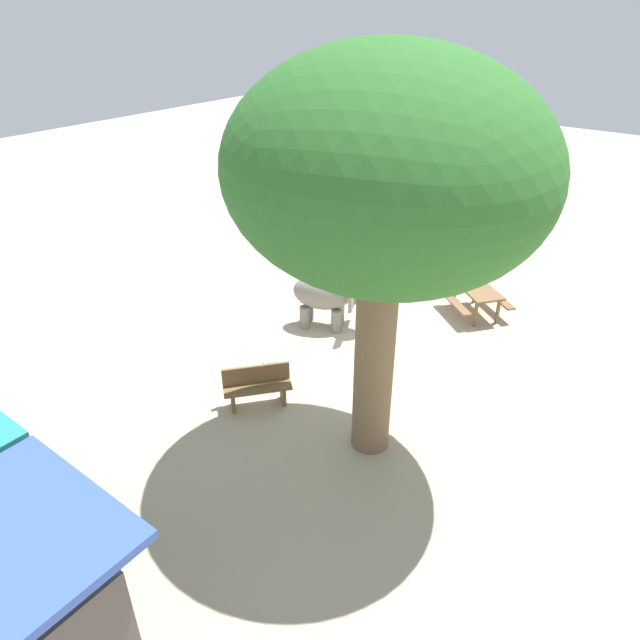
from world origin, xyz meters
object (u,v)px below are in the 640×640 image
Objects in this scene: person_handler at (372,264)px; picnic_table_near at (477,294)px; wooden_bench at (257,385)px; feed_bucket at (271,367)px; shade_tree_main at (385,176)px; market_stall_blue at (17,630)px; elephant at (330,295)px.

picnic_table_near is at bearing 106.32° from person_handler.
feed_bucket is (0.53, -1.01, -0.31)m from wooden_bench.
market_stall_blue is at bearing 81.85° from shade_tree_main.
market_stall_blue is at bearing 126.29° from picnic_table_near.
person_handler is at bearing -77.98° from market_stall_blue.
shade_tree_main is at bearing 139.21° from wooden_bench.
feed_bucket is (3.05, -0.61, -5.00)m from shade_tree_main.
person_handler is at bearing -57.66° from shade_tree_main.
market_stall_blue is (0.39, 12.17, 0.55)m from picnic_table_near.
picnic_table_near reaches higher than feed_bucket.
person_handler is 5.73m from wooden_bench.
picnic_table_near is (-2.02, -6.38, 0.12)m from wooden_bench.
picnic_table_near is at bearing -115.39° from feed_bucket.
picnic_table_near is at bearing -157.41° from wooden_bench.
elephant is at bearing -86.46° from feed_bucket.
wooden_bench reaches higher than picnic_table_near.
wooden_bench is 0.63× the size of picnic_table_near.
shade_tree_main is 5.89m from feed_bucket.
market_stall_blue is at bearing 55.93° from wooden_bench.
picnic_table_near is 5.82× the size of feed_bucket.
elephant is at bearing -128.80° from wooden_bench.
feed_bucket is (2.55, 5.37, -0.43)m from picnic_table_near.
elephant reaches higher than picnic_table_near.
person_handler is at bearing 52.55° from picnic_table_near.
shade_tree_main is 3.36× the size of picnic_table_near.
person_handler is 2.94m from picnic_table_near.
market_stall_blue reaches higher than person_handler.
elephant reaches higher than wooden_bench.
person_handler is 4.50× the size of feed_bucket.
person_handler is 7.51m from shade_tree_main.
feed_bucket is (-0.27, 4.64, -0.79)m from person_handler.
elephant is 3.96m from picnic_table_near.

